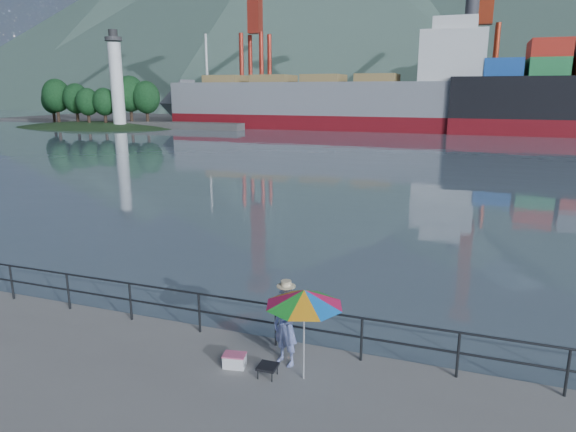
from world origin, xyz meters
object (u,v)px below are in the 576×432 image
Objects in this scene: bulk_carrier at (348,101)px; beach_umbrella at (304,298)px; fisherman at (286,326)px; cooler_bag at (235,361)px.

beach_umbrella is at bearing -77.19° from bulk_carrier.
fisherman is 3.81× the size of cooler_bag.
beach_umbrella is at bearing -7.51° from cooler_bag.
cooler_bag is at bearing -78.37° from bulk_carrier.
bulk_carrier is at bearing 102.81° from beach_umbrella.
cooler_bag is at bearing -177.49° from beach_umbrella.
bulk_carrier is at bearing 124.70° from fisherman.
bulk_carrier is (-14.79, 71.82, 3.95)m from cooler_bag.
fisherman is 73.10m from bulk_carrier.
beach_umbrella is 0.04× the size of bulk_carrier.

